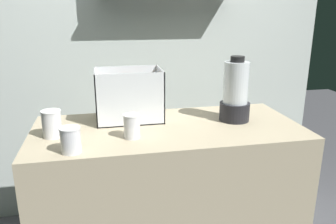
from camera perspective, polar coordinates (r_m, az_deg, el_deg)
counter at (r=1.97m, az=0.00°, el=-14.94°), size 1.40×0.64×0.90m
back_wall_unit at (r=2.43m, az=-3.63°, el=11.62°), size 2.60×0.24×2.50m
carrot_display_bin at (r=1.88m, az=-6.53°, el=1.42°), size 0.36×0.25×0.28m
blender_pitcher at (r=1.87m, az=11.35°, el=3.02°), size 0.16×0.16×0.35m
juice_cup_orange_far_left at (r=1.70m, az=-19.05°, el=-2.11°), size 0.09×0.09×0.13m
juice_cup_orange_left at (r=1.50m, az=-16.15°, el=-4.76°), size 0.09×0.09×0.11m
juice_cup_carrot_middle at (r=1.61m, az=-6.14°, el=-2.62°), size 0.08×0.08×0.12m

